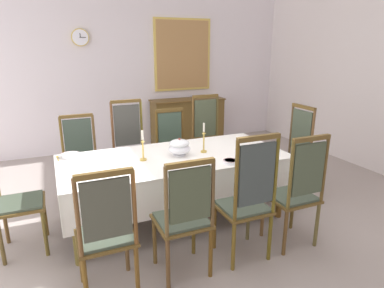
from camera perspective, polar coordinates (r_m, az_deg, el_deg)
name	(u,v)px	position (r m, az deg, el deg)	size (l,w,h in m)	color
ground	(182,227)	(3.78, -1.82, -14.02)	(6.76, 6.37, 0.04)	gray
back_wall	(115,53)	(6.37, -13.08, 15.01)	(6.76, 0.08, 3.55)	silver
dining_table	(175,162)	(3.64, -2.99, -3.19)	(2.40, 1.09, 0.74)	brown
tablecloth	(175,165)	(3.65, -2.98, -3.60)	(2.42, 1.11, 0.40)	white
chair_south_a	(106,232)	(2.65, -14.51, -14.36)	(0.44, 0.42, 1.10)	brown
chair_north_a	(81,157)	(4.39, -18.55, -2.13)	(0.44, 0.42, 1.08)	brown
chair_south_b	(184,216)	(2.79, -1.34, -12.21)	(0.44, 0.42, 1.08)	brown
chair_north_b	(130,147)	(4.47, -10.57, -0.55)	(0.44, 0.42, 1.23)	brown
chair_south_c	(247,198)	(3.01, 9.50, -9.20)	(0.44, 0.42, 1.21)	brown
chair_north_c	(173,146)	(4.63, -3.26, -0.35)	(0.44, 0.42, 1.07)	brown
chair_south_d	(297,190)	(3.33, 17.54, -7.58)	(0.44, 0.42, 1.15)	brown
chair_north_d	(208,138)	(4.83, 2.84, 1.03)	(0.44, 0.42, 1.23)	brown
chair_head_west	(10,194)	(3.50, -28.74, -7.53)	(0.42, 0.44, 1.18)	brown
chair_head_east	(292,151)	(4.46, 16.83, -1.22)	(0.42, 0.44, 1.19)	brown
soup_tureen	(179,147)	(3.61, -2.17, -0.51)	(0.24, 0.24, 0.20)	white
candlestick_west	(143,149)	(3.48, -8.44, -0.81)	(0.07, 0.07, 0.32)	gold
candlestick_east	(204,141)	(3.71, 2.04, 0.57)	(0.07, 0.07, 0.34)	gold
bowl_near_left	(230,161)	(3.42, 6.63, -2.96)	(0.15, 0.15, 0.03)	white
bowl_near_right	(70,155)	(3.81, -20.17, -1.78)	(0.20, 0.20, 0.04)	white
spoon_primary	(238,160)	(3.49, 7.91, -2.80)	(0.03, 0.18, 0.01)	gold
spoon_secondary	(57,157)	(3.84, -22.12, -2.11)	(0.03, 0.18, 0.01)	gold
sideboard	(188,122)	(6.59, -0.77, 3.86)	(1.44, 0.48, 0.90)	brown
mounted_clock	(80,37)	(6.21, -18.67, 16.96)	(0.29, 0.06, 0.29)	#D1B251
framed_painting	(183,55)	(6.67, -1.61, 15.05)	(1.15, 0.05, 1.35)	#D1B251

